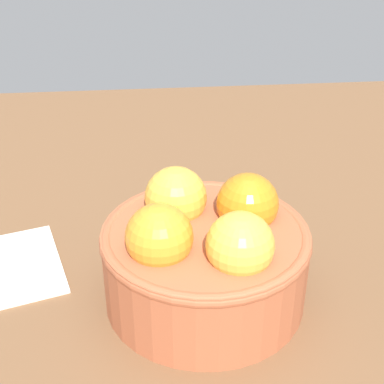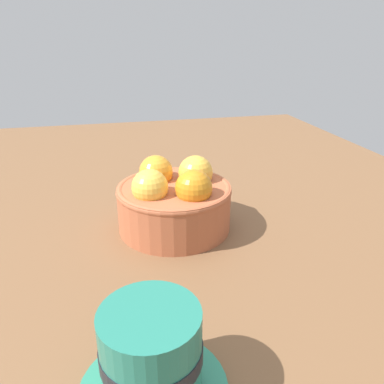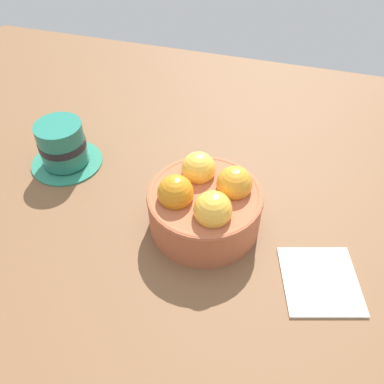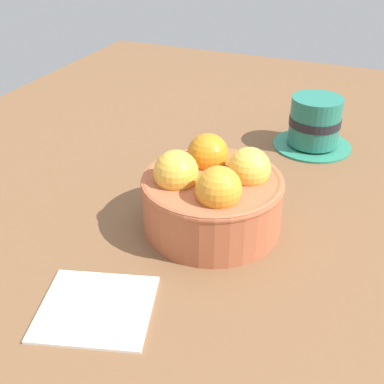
% 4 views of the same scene
% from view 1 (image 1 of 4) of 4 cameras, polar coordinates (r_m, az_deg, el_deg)
% --- Properties ---
extents(ground_plane, '(1.34, 1.00, 0.03)m').
position_cam_1_polar(ground_plane, '(0.44, 1.30, -12.53)').
color(ground_plane, brown).
extents(terracotta_bowl, '(0.15, 0.15, 0.09)m').
position_cam_1_polar(terracotta_bowl, '(0.40, 1.38, -6.40)').
color(terracotta_bowl, '#AD5938').
rests_on(terracotta_bowl, ground_plane).
extents(folded_napkin, '(0.12, 0.12, 0.01)m').
position_cam_1_polar(folded_napkin, '(0.47, -19.39, -7.54)').
color(folded_napkin, white).
rests_on(folded_napkin, ground_plane).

